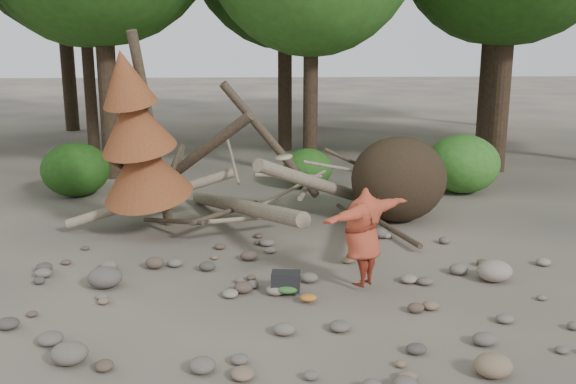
{
  "coord_description": "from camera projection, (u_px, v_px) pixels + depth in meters",
  "views": [
    {
      "loc": [
        -0.77,
        -9.94,
        4.17
      ],
      "look_at": [
        -0.11,
        1.5,
        1.4
      ],
      "focal_mm": 40.0,
      "sensor_mm": 36.0,
      "label": 1
    }
  ],
  "objects": [
    {
      "name": "backpack",
      "position": [
        286.0,
        285.0,
        10.68
      ],
      "size": [
        0.51,
        0.37,
        0.31
      ],
      "primitive_type": "cube",
      "rotation": [
        0.0,
        0.0,
        -0.12
      ],
      "color": "black",
      "rests_on": "ground"
    },
    {
      "name": "boulder_front_left",
      "position": [
        69.0,
        353.0,
        8.38
      ],
      "size": [
        0.49,
        0.44,
        0.29
      ],
      "primitive_type": "ellipsoid",
      "color": "#615C51",
      "rests_on": "ground"
    },
    {
      "name": "boulder_mid_right",
      "position": [
        494.0,
        271.0,
        11.23
      ],
      "size": [
        0.62,
        0.55,
        0.37
      ],
      "primitive_type": "ellipsoid",
      "color": "gray",
      "rests_on": "ground"
    },
    {
      "name": "frisbee_thrower",
      "position": [
        363.0,
        237.0,
        10.69
      ],
      "size": [
        2.44,
        1.78,
        2.2
      ],
      "color": "#A73C25",
      "rests_on": "ground"
    },
    {
      "name": "ground",
      "position": [
        300.0,
        295.0,
        10.66
      ],
      "size": [
        120.0,
        120.0,
        0.0
      ],
      "primitive_type": "plane",
      "color": "#514C44",
      "rests_on": "ground"
    },
    {
      "name": "boulder_mid_left",
      "position": [
        105.0,
        277.0,
        10.94
      ],
      "size": [
        0.59,
        0.54,
        0.36
      ],
      "primitive_type": "ellipsoid",
      "color": "#59504B",
      "rests_on": "ground"
    },
    {
      "name": "deadfall_pile",
      "position": [
        374.0,
        182.0,
        14.66
      ],
      "size": [
        8.55,
        5.24,
        3.3
      ],
      "color": "#332619",
      "rests_on": "ground"
    },
    {
      "name": "dead_conifer",
      "position": [
        138.0,
        139.0,
        13.27
      ],
      "size": [
        2.06,
        2.16,
        4.35
      ],
      "color": "#4C3F30",
      "rests_on": "ground"
    },
    {
      "name": "cloth_green",
      "position": [
        287.0,
        291.0,
        10.61
      ],
      "size": [
        0.38,
        0.32,
        0.14
      ],
      "primitive_type": "ellipsoid",
      "color": "#326729",
      "rests_on": "ground"
    },
    {
      "name": "bush_right",
      "position": [
        463.0,
        164.0,
        17.55
      ],
      "size": [
        2.0,
        2.0,
        1.6
      ],
      "primitive_type": "ellipsoid",
      "color": "#397C26",
      "rests_on": "ground"
    },
    {
      "name": "cloth_orange",
      "position": [
        308.0,
        301.0,
        10.3
      ],
      "size": [
        0.27,
        0.22,
        0.1
      ],
      "primitive_type": "ellipsoid",
      "color": "#BF6920",
      "rests_on": "ground"
    },
    {
      "name": "boulder_front_right",
      "position": [
        493.0,
        365.0,
        8.07
      ],
      "size": [
        0.49,
        0.44,
        0.29
      ],
      "primitive_type": "ellipsoid",
      "color": "#816B50",
      "rests_on": "ground"
    },
    {
      "name": "bush_left",
      "position": [
        75.0,
        170.0,
        17.17
      ],
      "size": [
        1.8,
        1.8,
        1.44
      ],
      "primitive_type": "ellipsoid",
      "color": "#225216",
      "rests_on": "ground"
    },
    {
      "name": "bush_mid",
      "position": [
        307.0,
        168.0,
        18.15
      ],
      "size": [
        1.4,
        1.4,
        1.12
      ],
      "primitive_type": "ellipsoid",
      "color": "#2E691E",
      "rests_on": "ground"
    }
  ]
}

